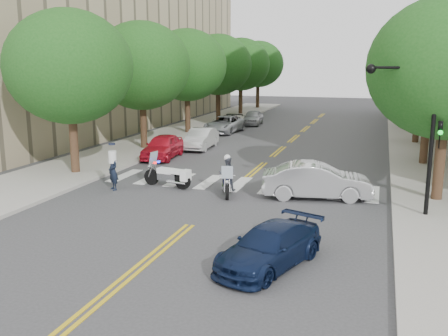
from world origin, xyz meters
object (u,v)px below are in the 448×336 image
at_px(motorcycle_police, 227,177).
at_px(convertible, 317,181).
at_px(officer_standing, 113,171).
at_px(motorcycle_parked, 171,176).
at_px(sedan_blue, 270,247).

distance_m(motorcycle_police, convertible, 3.92).
distance_m(motorcycle_police, officer_standing, 5.31).
bearing_deg(motorcycle_parked, officer_standing, 127.88).
height_order(motorcycle_parked, officer_standing, officer_standing).
height_order(motorcycle_police, sedan_blue, motorcycle_police).
bearing_deg(officer_standing, convertible, 45.71).
bearing_deg(convertible, officer_standing, 87.95).
height_order(convertible, sedan_blue, convertible).
height_order(officer_standing, sedan_blue, officer_standing).
bearing_deg(motorcycle_police, officer_standing, -8.45).
xyz_separation_m(convertible, sedan_blue, (-0.33, -7.86, -0.18)).
bearing_deg(officer_standing, motorcycle_parked, 64.22).
bearing_deg(sedan_blue, convertible, 107.82).
height_order(motorcycle_parked, convertible, motorcycle_parked).
bearing_deg(sedan_blue, motorcycle_parked, 150.23).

